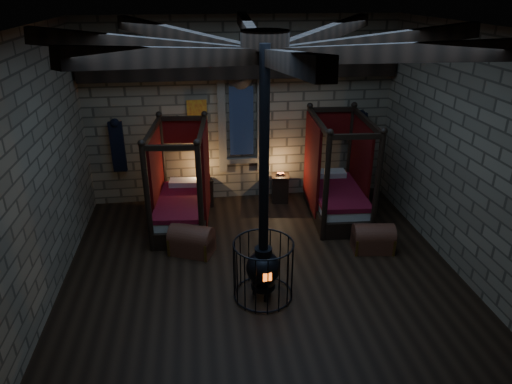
{
  "coord_description": "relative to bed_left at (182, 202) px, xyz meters",
  "views": [
    {
      "loc": [
        -1.02,
        -6.68,
        4.74
      ],
      "look_at": [
        -0.05,
        0.6,
        1.41
      ],
      "focal_mm": 32.0,
      "sensor_mm": 36.0,
      "label": 1
    }
  ],
  "objects": [
    {
      "name": "room",
      "position": [
        1.42,
        -2.13,
        3.21
      ],
      "size": [
        7.02,
        7.02,
        4.29
      ],
      "color": "black",
      "rests_on": "ground"
    },
    {
      "name": "bed_left",
      "position": [
        0.0,
        0.0,
        0.0
      ],
      "size": [
        1.28,
        2.16,
        2.16
      ],
      "rotation": [
        0.0,
        0.0,
        -0.1
      ],
      "color": "black",
      "rests_on": "ground"
    },
    {
      "name": "bed_right",
      "position": [
        3.4,
        0.01,
        0.02
      ],
      "size": [
        1.25,
        2.2,
        2.23
      ],
      "rotation": [
        0.0,
        0.0,
        -0.06
      ],
      "color": "black",
      "rests_on": "ground"
    },
    {
      "name": "trunk_left",
      "position": [
        0.18,
        -1.2,
        -0.27
      ],
      "size": [
        0.94,
        0.79,
        0.59
      ],
      "rotation": [
        0.0,
        0.0,
        -0.41
      ],
      "color": "#5D2E1D",
      "rests_on": "ground"
    },
    {
      "name": "trunk_right",
      "position": [
        3.68,
        -1.57,
        -0.28
      ],
      "size": [
        0.83,
        0.58,
        0.57
      ],
      "rotation": [
        0.0,
        0.0,
        -0.13
      ],
      "color": "#5D2E1D",
      "rests_on": "ground"
    },
    {
      "name": "nightstand_left",
      "position": [
        0.47,
        0.86,
        -0.19
      ],
      "size": [
        0.5,
        0.48,
        0.83
      ],
      "rotation": [
        0.0,
        0.0,
        0.21
      ],
      "color": "black",
      "rests_on": "ground"
    },
    {
      "name": "nightstand_right",
      "position": [
        2.29,
        0.86,
        -0.19
      ],
      "size": [
        0.46,
        0.45,
        0.72
      ],
      "rotation": [
        0.0,
        0.0,
        -0.14
      ],
      "color": "black",
      "rests_on": "ground"
    },
    {
      "name": "stove",
      "position": [
        1.34,
        -2.72,
        0.08
      ],
      "size": [
        0.99,
        0.99,
        4.05
      ],
      "rotation": [
        0.0,
        0.0,
        0.1
      ],
      "color": "black",
      "rests_on": "ground"
    }
  ]
}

